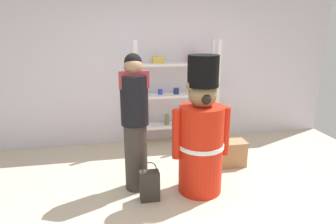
# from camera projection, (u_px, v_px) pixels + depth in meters

# --- Properties ---
(ground_plane) EXTENTS (6.40, 6.40, 0.00)m
(ground_plane) POSITION_uv_depth(u_px,v_px,m) (184.00, 207.00, 3.37)
(ground_plane) COLOR beige
(back_wall) EXTENTS (6.40, 0.12, 2.60)m
(back_wall) POSITION_uv_depth(u_px,v_px,m) (154.00, 67.00, 5.09)
(back_wall) COLOR silver
(back_wall) RESTS_ON ground_plane
(merchandise_shelf) EXTENTS (1.41, 0.35, 1.76)m
(merchandise_shelf) POSITION_uv_depth(u_px,v_px,m) (177.00, 93.00, 5.06)
(merchandise_shelf) COLOR white
(merchandise_shelf) RESTS_ON ground_plane
(teddy_bear_guard) EXTENTS (0.70, 0.55, 1.66)m
(teddy_bear_guard) POSITION_uv_depth(u_px,v_px,m) (201.00, 136.00, 3.54)
(teddy_bear_guard) COLOR red
(teddy_bear_guard) RESTS_ON ground_plane
(person_shopper) EXTENTS (0.34, 0.33, 1.67)m
(person_shopper) POSITION_uv_depth(u_px,v_px,m) (135.00, 121.00, 3.55)
(person_shopper) COLOR #38332D
(person_shopper) RESTS_ON ground_plane
(shopping_bag) EXTENTS (0.23, 0.15, 0.48)m
(shopping_bag) POSITION_uv_depth(u_px,v_px,m) (150.00, 185.00, 3.47)
(shopping_bag) COLOR #332D28
(shopping_bag) RESTS_ON ground_plane
(display_crate) EXTENTS (0.40, 0.26, 0.37)m
(display_crate) POSITION_uv_depth(u_px,v_px,m) (232.00, 153.00, 4.35)
(display_crate) COLOR #9E7A51
(display_crate) RESTS_ON ground_plane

